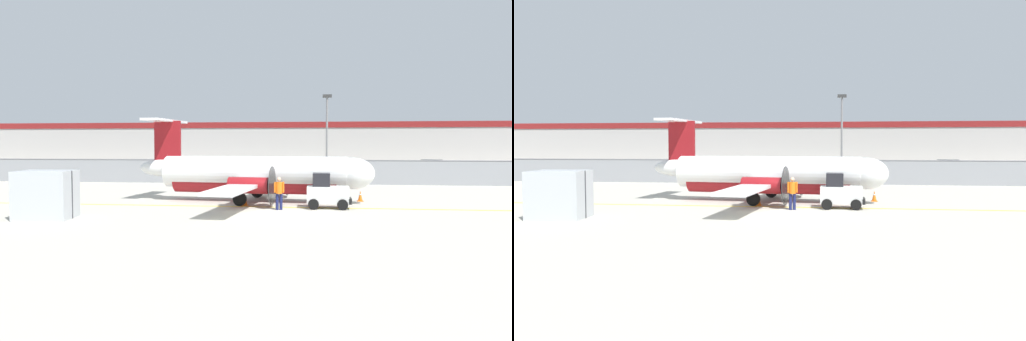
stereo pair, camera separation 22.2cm
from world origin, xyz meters
TOP-DOWN VIEW (x-y plane):
  - ground_plane at (0.00, 2.00)m, footprint 140.00×140.00m
  - perimeter_fence at (0.00, 18.00)m, footprint 98.00×0.10m
  - parking_lot_strip at (0.00, 29.50)m, footprint 98.00×17.00m
  - background_building at (0.00, 47.99)m, footprint 91.00×8.10m
  - commuter_airplane at (-1.17, 4.49)m, footprint 14.35×16.08m
  - baggage_tug at (2.82, 1.81)m, footprint 2.34×1.40m
  - ground_crew_worker at (0.34, 0.92)m, footprint 0.55×0.40m
  - cargo_container at (-10.04, -3.39)m, footprint 2.60×2.25m
  - traffic_cone_near_left at (-1.68, 2.51)m, footprint 0.36×0.36m
  - traffic_cone_near_right at (4.87, 5.38)m, footprint 0.36×0.36m
  - parked_car_0 at (-15.05, 28.57)m, footprint 4.32×2.26m
  - parked_car_1 at (-9.30, 33.62)m, footprint 4.30×2.22m
  - parked_car_2 at (-5.04, 25.78)m, footprint 4.39×2.44m
  - parked_car_3 at (0.82, 33.64)m, footprint 4.27×2.15m
  - parked_car_4 at (5.24, 29.33)m, footprint 4.36×2.35m
  - parked_car_5 at (9.82, 29.38)m, footprint 4.26×2.12m
  - parked_car_6 at (15.07, 33.49)m, footprint 4.32×2.27m
  - apron_light_pole at (3.04, 14.50)m, footprint 0.70×0.30m

SIDE VIEW (x-z plane):
  - ground_plane at x=0.00m, z-range 0.00..0.01m
  - parking_lot_strip at x=0.00m, z-range 0.00..0.12m
  - traffic_cone_near_left at x=-1.68m, z-range -0.01..0.63m
  - traffic_cone_near_right at x=4.87m, z-range -0.01..0.63m
  - baggage_tug at x=2.82m, z-range -0.08..1.80m
  - parked_car_0 at x=-15.05m, z-range 0.10..1.68m
  - parked_car_1 at x=-9.30m, z-range 0.10..1.68m
  - parked_car_2 at x=-5.04m, z-range 0.10..1.68m
  - parked_car_3 at x=0.82m, z-range 0.10..1.68m
  - parked_car_4 at x=5.24m, z-range 0.10..1.68m
  - parked_car_5 at x=9.82m, z-range 0.10..1.68m
  - parked_car_6 at x=15.07m, z-range 0.10..1.68m
  - ground_crew_worker at x=0.34m, z-range 0.10..1.80m
  - cargo_container at x=-10.04m, z-range 0.00..2.20m
  - perimeter_fence at x=0.00m, z-range 0.07..2.17m
  - commuter_airplane at x=-1.17m, z-range -0.86..4.06m
  - background_building at x=0.00m, z-range 0.01..6.51m
  - apron_light_pole at x=3.04m, z-range 0.67..7.94m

